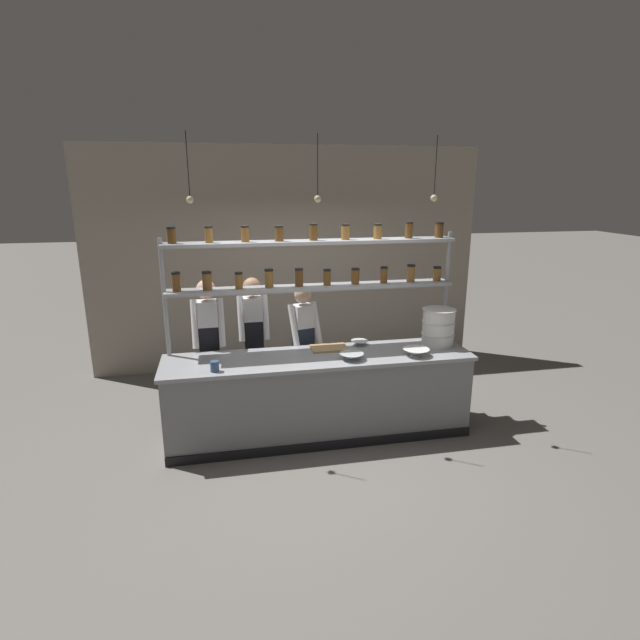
{
  "coord_description": "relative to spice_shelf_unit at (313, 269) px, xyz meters",
  "views": [
    {
      "loc": [
        -0.98,
        -4.93,
        2.72
      ],
      "look_at": [
        0.05,
        0.2,
        1.26
      ],
      "focal_mm": 28.0,
      "sensor_mm": 36.0,
      "label": 1
    }
  ],
  "objects": [
    {
      "name": "back_wall",
      "position": [
        0.0,
        1.97,
        -0.2
      ],
      "size": [
        5.7,
        0.12,
        3.21
      ],
      "primitive_type": "cube",
      "color": "#9E9384",
      "rests_on": "ground_plane"
    },
    {
      "name": "chef_right",
      "position": [
        -0.07,
        0.25,
        -0.92
      ],
      "size": [
        0.41,
        0.34,
        1.56
      ],
      "rotation": [
        0.0,
        0.0,
        0.28
      ],
      "color": "black",
      "rests_on": "ground_plane"
    },
    {
      "name": "ground_plane",
      "position": [
        0.0,
        -0.33,
        -1.8
      ],
      "size": [
        40.0,
        40.0,
        0.0
      ],
      "primitive_type": "plane",
      "color": "slate"
    },
    {
      "name": "prep_bowl_center_front",
      "position": [
        1.02,
        -0.53,
        -0.85
      ],
      "size": [
        0.28,
        0.28,
        0.08
      ],
      "color": "white",
      "rests_on": "prep_counter"
    },
    {
      "name": "cutting_board",
      "position": [
        0.16,
        -0.13,
        -0.87
      ],
      "size": [
        0.4,
        0.26,
        0.02
      ],
      "color": "#A88456",
      "rests_on": "prep_counter"
    },
    {
      "name": "chef_center",
      "position": [
        -0.64,
        0.44,
        -0.86
      ],
      "size": [
        0.36,
        0.29,
        1.65
      ],
      "rotation": [
        0.0,
        0.0,
        0.02
      ],
      "color": "black",
      "rests_on": "ground_plane"
    },
    {
      "name": "pendant_light_row",
      "position": [
        -0.01,
        -0.33,
        0.78
      ],
      "size": [
        2.5,
        0.07,
        0.64
      ],
      "color": "black"
    },
    {
      "name": "prep_counter",
      "position": [
        0.0,
        -0.33,
        -1.34
      ],
      "size": [
        3.3,
        0.76,
        0.92
      ],
      "color": "gray",
      "rests_on": "ground_plane"
    },
    {
      "name": "spice_shelf_unit",
      "position": [
        0.0,
        0.0,
        0.0
      ],
      "size": [
        3.18,
        0.28,
        2.29
      ],
      "color": "#999BA0",
      "rests_on": "ground_plane"
    },
    {
      "name": "prep_bowl_near_left",
      "position": [
        0.32,
        -0.51,
        -0.85
      ],
      "size": [
        0.26,
        0.26,
        0.07
      ],
      "color": "#B2B7BC",
      "rests_on": "prep_counter"
    },
    {
      "name": "container_stack",
      "position": [
        1.4,
        -0.23,
        -0.67
      ],
      "size": [
        0.38,
        0.38,
        0.42
      ],
      "color": "white",
      "rests_on": "prep_counter"
    },
    {
      "name": "prep_bowl_center_back",
      "position": [
        0.53,
        -0.07,
        -0.86
      ],
      "size": [
        0.2,
        0.2,
        0.05
      ],
      "color": "silver",
      "rests_on": "prep_counter"
    },
    {
      "name": "chef_left",
      "position": [
        -1.15,
        0.22,
        -0.83
      ],
      "size": [
        0.37,
        0.3,
        1.68
      ],
      "rotation": [
        0.0,
        0.0,
        0.04
      ],
      "color": "black",
      "rests_on": "ground_plane"
    },
    {
      "name": "serving_cup_front",
      "position": [
        -1.09,
        -0.57,
        -0.83
      ],
      "size": [
        0.09,
        0.09,
        0.11
      ],
      "color": "#334C70",
      "rests_on": "prep_counter"
    }
  ]
}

